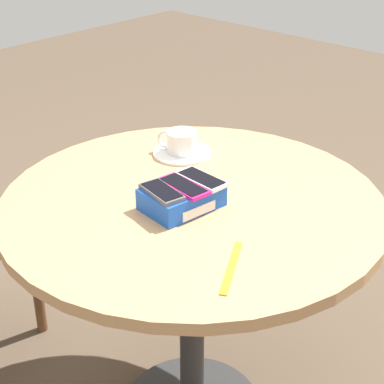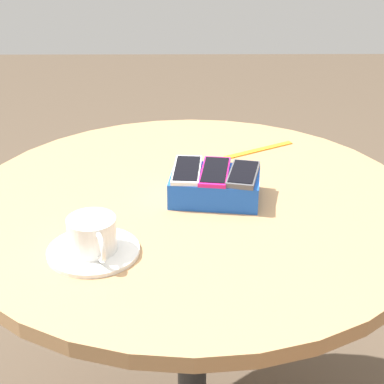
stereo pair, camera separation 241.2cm
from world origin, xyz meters
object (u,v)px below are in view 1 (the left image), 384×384
(saucer, at_px, (182,153))
(lanyard_strap, at_px, (231,267))
(round_table, at_px, (192,239))
(coffee_cup, at_px, (181,141))
(phone_white, at_px, (202,179))
(phone_magenta, at_px, (183,186))
(phone_gray, at_px, (163,192))
(phone_box, at_px, (182,197))

(saucer, relative_size, lanyard_strap, 0.85)
(saucer, xyz_separation_m, lanyard_strap, (-0.35, -0.47, -0.00))
(round_table, xyz_separation_m, coffee_cup, (0.18, 0.21, 0.16))
(round_table, xyz_separation_m, phone_white, (0.01, -0.02, 0.18))
(phone_white, relative_size, saucer, 0.83)
(phone_white, height_order, coffee_cup, coffee_cup)
(phone_magenta, height_order, phone_white, same)
(phone_gray, relative_size, coffee_cup, 1.13)
(phone_magenta, xyz_separation_m, lanyard_strap, (-0.12, -0.25, -0.06))
(coffee_cup, bearing_deg, lanyard_strap, -126.14)
(round_table, relative_size, phone_gray, 7.41)
(phone_gray, distance_m, phone_magenta, 0.06)
(phone_box, relative_size, phone_white, 1.42)
(phone_magenta, distance_m, lanyard_strap, 0.28)
(phone_box, xyz_separation_m, saucer, (0.23, 0.22, -0.02))
(phone_box, distance_m, phone_white, 0.07)
(phone_gray, relative_size, saucer, 0.78)
(phone_magenta, relative_size, phone_white, 1.04)
(phone_box, bearing_deg, lanyard_strap, -114.79)
(phone_white, bearing_deg, lanyard_strap, -126.01)
(round_table, xyz_separation_m, lanyard_strap, (-0.17, -0.27, 0.12))
(coffee_cup, relative_size, lanyard_strap, 0.59)
(phone_gray, bearing_deg, saucer, 36.02)
(lanyard_strap, bearing_deg, phone_white, 53.99)
(round_table, distance_m, phone_gray, 0.21)
(round_table, xyz_separation_m, phone_gray, (-0.11, -0.00, 0.18))
(saucer, bearing_deg, round_table, -131.34)
(phone_gray, xyz_separation_m, phone_white, (0.12, -0.02, -0.00))
(phone_gray, bearing_deg, lanyard_strap, -103.03)
(round_table, distance_m, lanyard_strap, 0.34)
(phone_magenta, bearing_deg, phone_white, -6.94)
(phone_white, bearing_deg, coffee_cup, 53.73)
(phone_box, height_order, coffee_cup, coffee_cup)
(round_table, height_order, phone_magenta, phone_magenta)
(phone_gray, xyz_separation_m, saucer, (0.29, 0.21, -0.06))
(round_table, relative_size, phone_box, 4.90)
(phone_white, bearing_deg, phone_gray, 170.48)
(phone_white, bearing_deg, round_table, 115.07)
(saucer, distance_m, lanyard_strap, 0.59)
(round_table, relative_size, phone_magenta, 6.69)
(round_table, xyz_separation_m, phone_box, (-0.05, -0.01, 0.15))
(phone_box, distance_m, phone_magenta, 0.03)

